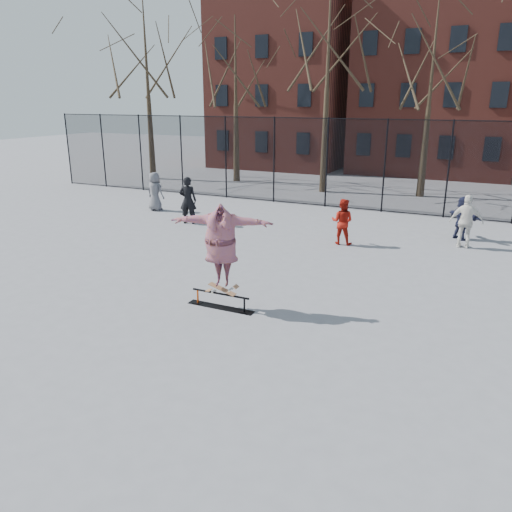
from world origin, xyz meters
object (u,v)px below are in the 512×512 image
at_px(bystander_white, 466,222).
at_px(bystander_navy, 462,218).
at_px(skater, 221,250).
at_px(bystander_red, 342,222).
at_px(bystander_black, 188,200).
at_px(skateboard, 222,291).
at_px(bystander_grey, 155,191).
at_px(skate_rail, 221,302).

height_order(bystander_white, bystander_navy, bystander_white).
bearing_deg(skater, bystander_red, 64.81).
bearing_deg(bystander_black, bystander_white, 166.82).
height_order(skateboard, bystander_white, bystander_white).
distance_m(bystander_grey, bystander_black, 3.02).
bearing_deg(skater, skateboard, -16.51).
bearing_deg(bystander_grey, bystander_navy, -172.70).
height_order(skate_rail, bystander_white, bystander_white).
bearing_deg(skater, skate_rail, 163.49).
xyz_separation_m(skate_rail, bystander_white, (4.90, 7.93, 0.75)).
relative_size(skate_rail, bystander_navy, 1.11).
relative_size(bystander_grey, bystander_red, 1.09).
xyz_separation_m(skate_rail, skater, (0.05, 0.00, 1.29)).
distance_m(skate_rail, skateboard, 0.28).
relative_size(skater, bystander_white, 1.34).
relative_size(bystander_black, bystander_white, 1.05).
distance_m(skater, bystander_black, 8.75).
relative_size(bystander_grey, bystander_white, 0.95).
height_order(skateboard, skater, skater).
bearing_deg(skate_rail, bystander_navy, 62.34).
bearing_deg(skateboard, skater, 180.00).
relative_size(bystander_black, bystander_navy, 1.21).
bearing_deg(bystander_red, skater, 79.07).
height_order(skater, bystander_white, skater).
relative_size(skateboard, bystander_black, 0.40).
bearing_deg(bystander_black, skate_rail, 108.64).
relative_size(skate_rail, bystander_black, 0.92).
bearing_deg(skateboard, skate_rail, -180.00).
height_order(skateboard, bystander_red, bystander_red).
distance_m(bystander_grey, bystander_navy, 12.71).
bearing_deg(bystander_white, skater, 57.14).
distance_m(skate_rail, bystander_white, 9.36).
bearing_deg(bystander_black, skateboard, 108.91).
bearing_deg(bystander_grey, skate_rail, 137.98).
height_order(skateboard, bystander_black, bystander_black).
bearing_deg(bystander_red, bystander_grey, -13.10).
distance_m(skater, bystander_navy, 10.17).
distance_m(skateboard, bystander_red, 6.70).
height_order(bystander_black, bystander_navy, bystander_black).
bearing_deg(bystander_navy, bystander_red, 73.64).
distance_m(bystander_white, bystander_navy, 1.10).
distance_m(skateboard, bystander_white, 9.31).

